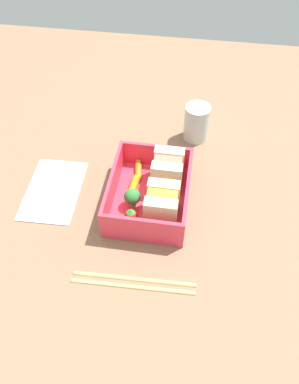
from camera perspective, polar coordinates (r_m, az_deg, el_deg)
The scene contains 12 objects.
ground_plane at distance 67.62cm, azimuth 0.00°, elevation -2.03°, with size 120.00×120.00×2.00cm, color #88644A.
bento_tray at distance 66.37cm, azimuth 0.00°, elevation -1.17°, with size 17.39×13.51×1.20cm, color #E9374E.
bento_rim at distance 64.08cm, azimuth 0.00°, elevation 0.51°, with size 17.39×13.51×4.77cm.
sandwich_left at distance 65.89cm, azimuth 2.78°, elevation 3.24°, with size 5.96×5.27×6.37cm.
sandwich_center_left at distance 60.79cm, azimuth 1.91°, elevation -2.02°, with size 5.96×5.27×6.37cm.
carrot_stick_left at distance 69.55cm, azimuth -1.71°, elevation 3.37°, with size 1.21×1.21×4.43cm, color orange.
carrot_stick_far_left at distance 67.06cm, azimuth -2.36°, elevation 1.20°, with size 1.41×1.41×3.64cm, color orange.
broccoli_floret at distance 63.23cm, azimuth -2.65°, elevation -0.79°, with size 2.85×2.85×3.71cm.
strawberry_far_left at distance 61.75cm, azimuth -2.85°, elevation -3.76°, with size 2.41×2.41×3.01cm.
chopstick_pair at distance 58.02cm, azimuth -2.85°, elevation -13.49°, with size 2.68×18.86×0.70cm.
drinking_glass at distance 77.03cm, azimuth 7.16°, elevation 10.42°, with size 5.01×5.01×7.57cm, color silver.
folded_napkin at distance 70.58cm, azimuth -14.43°, elevation 0.30°, with size 14.97×9.61×0.40cm, color silver.
Camera 1 is at (41.45, 6.29, 52.06)cm, focal length 35.00 mm.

